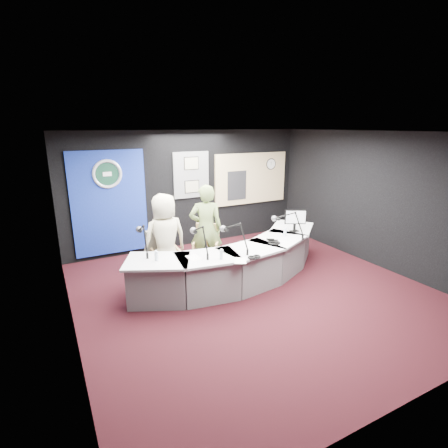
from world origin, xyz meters
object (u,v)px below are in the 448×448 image
armchair_left (166,256)px  person_woman (206,229)px  person_man (165,239)px  broadcast_desk (237,263)px  armchair_right (206,250)px

armchair_left → person_woman: (0.89, 0.10, 0.38)m
person_man → person_woman: person_woman is taller
broadcast_desk → person_man: 1.44m
person_man → broadcast_desk: bearing=148.8°
armchair_right → person_woman: size_ratio=0.51×
broadcast_desk → armchair_left: size_ratio=4.35×
armchair_right → person_woman: person_woman is taller
broadcast_desk → person_woman: bearing=113.7°
armchair_left → person_woman: size_ratio=0.57×
broadcast_desk → person_woman: size_ratio=2.50×
person_man → armchair_right: bearing=-177.7°
person_woman → armchair_left: bearing=28.5°
broadcast_desk → person_man: bearing=152.9°
person_man → armchair_left: bearing=180.0°
broadcast_desk → person_woman: (-0.31, 0.72, 0.53)m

